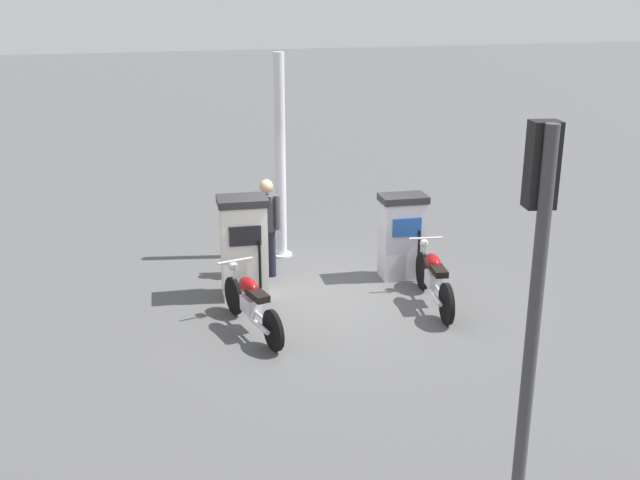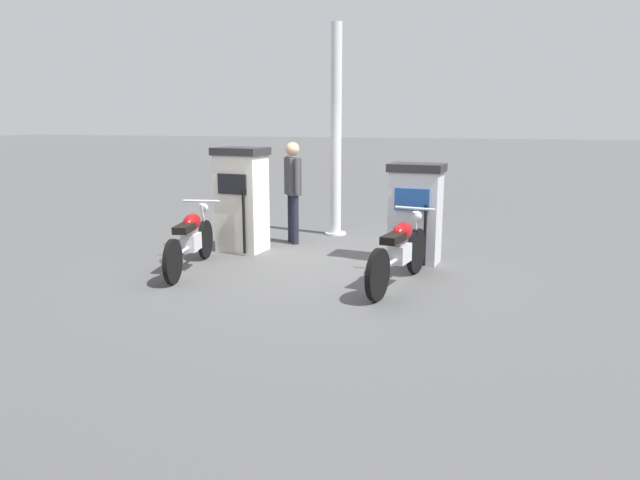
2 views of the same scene
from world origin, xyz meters
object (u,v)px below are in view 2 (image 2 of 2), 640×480
(fuel_pump_near, at_px, (242,199))
(fuel_pump_far, at_px, (415,213))
(motorcycle_far_pump, at_px, (399,251))
(attendant_person, at_px, (293,185))
(canopy_support_pole, at_px, (336,136))
(motorcycle_near_pump, at_px, (191,238))

(fuel_pump_near, height_order, fuel_pump_far, fuel_pump_near)
(motorcycle_far_pump, relative_size, attendant_person, 1.17)
(fuel_pump_near, bearing_deg, fuel_pump_far, 89.99)
(fuel_pump_far, height_order, motorcycle_far_pump, fuel_pump_far)
(canopy_support_pole, bearing_deg, fuel_pump_far, 44.10)
(motorcycle_near_pump, distance_m, attendant_person, 2.37)
(motorcycle_far_pump, bearing_deg, canopy_support_pole, -151.37)
(motorcycle_far_pump, bearing_deg, attendant_person, -134.08)
(fuel_pump_far, bearing_deg, canopy_support_pole, -135.90)
(motorcycle_near_pump, height_order, attendant_person, attendant_person)
(canopy_support_pole, bearing_deg, motorcycle_far_pump, 28.63)
(canopy_support_pole, bearing_deg, fuel_pump_near, -32.45)
(motorcycle_near_pump, height_order, motorcycle_far_pump, motorcycle_far_pump)
(fuel_pump_near, bearing_deg, canopy_support_pole, 147.55)
(motorcycle_near_pump, distance_m, motorcycle_far_pump, 3.00)
(attendant_person, relative_size, canopy_support_pole, 0.46)
(attendant_person, bearing_deg, motorcycle_far_pump, 45.92)
(fuel_pump_far, distance_m, motorcycle_far_pump, 1.34)
(fuel_pump_near, bearing_deg, motorcycle_far_pump, 64.89)
(fuel_pump_near, height_order, motorcycle_far_pump, fuel_pump_near)
(fuel_pump_far, relative_size, canopy_support_pole, 0.39)
(attendant_person, bearing_deg, fuel_pump_near, -36.54)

